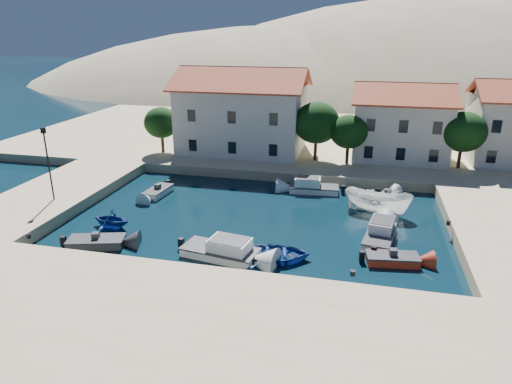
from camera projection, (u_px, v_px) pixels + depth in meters
ground at (221, 281)px, 28.46m from camera, size 400.00×400.00×0.00m
quay_south at (184, 333)px, 22.80m from camera, size 52.00×12.00×1.00m
quay_west at (55, 195)px, 41.56m from camera, size 8.00×20.00×1.00m
quay_north at (318, 139)px, 62.65m from camera, size 80.00×36.00×1.00m
hills at (401, 156)px, 145.10m from camera, size 254.00×176.00×99.00m
building_left at (242, 109)px, 53.38m from camera, size 14.70×9.45×9.70m
building_mid at (401, 120)px, 50.64m from camera, size 10.50×8.40×8.30m
trees at (330, 127)px, 49.15m from camera, size 37.30×5.30×6.45m
lamppost at (47, 157)px, 37.97m from camera, size 0.35×0.25×6.22m
bollards at (277, 242)px, 31.00m from camera, size 29.36×9.56×0.30m
motorboat_grey_sw at (96, 242)px, 32.94m from camera, size 4.32×2.79×1.25m
cabin_cruiser_south at (220, 250)px, 31.37m from camera, size 5.60×3.09×1.60m
rowboat_south at (272, 260)px, 31.07m from camera, size 6.03×4.91×1.10m
motorboat_red_se at (392, 259)px, 30.52m from camera, size 3.62×2.00×1.25m
cabin_cruiser_east at (380, 235)px, 33.73m from camera, size 2.69×5.03×1.60m
boat_east at (377, 213)px, 38.99m from camera, size 6.09×3.57×2.21m
motorboat_white_ne at (387, 197)px, 41.68m from camera, size 2.41×3.33×1.25m
rowboat_west at (112, 227)px, 36.22m from camera, size 3.48×3.10×1.68m
motorboat_white_west at (158, 192)px, 43.09m from camera, size 1.85×3.64×1.25m
cabin_cruiser_north at (314, 187)px, 43.75m from camera, size 4.81×2.34×1.60m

